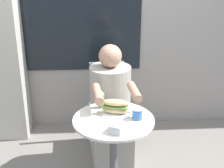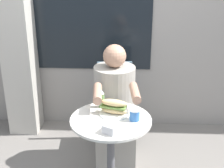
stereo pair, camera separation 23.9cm
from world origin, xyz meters
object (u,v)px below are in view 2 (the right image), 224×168
at_px(cafe_table, 111,143).
at_px(drink_cup, 135,115).
at_px(condiment_bottle, 102,99).
at_px(seated_diner, 115,116).
at_px(diner_chair, 115,97).
at_px(sandwich_on_plate, 114,108).

distance_m(cafe_table, drink_cup, 0.31).
xyz_separation_m(drink_cup, condiment_bottle, (-0.26, 0.20, 0.03)).
bearing_deg(seated_diner, diner_chair, -92.95).
bearing_deg(cafe_table, seated_diner, 88.97).
height_order(cafe_table, sandwich_on_plate, sandwich_on_plate).
relative_size(sandwich_on_plate, condiment_bottle, 1.54).
bearing_deg(condiment_bottle, sandwich_on_plate, -49.32).
height_order(diner_chair, condiment_bottle, condiment_bottle).
bearing_deg(condiment_bottle, cafe_table, -66.94).
relative_size(diner_chair, condiment_bottle, 5.96).
relative_size(cafe_table, condiment_bottle, 5.04).
bearing_deg(sandwich_on_plate, seated_diner, 91.50).
bearing_deg(drink_cup, diner_chair, 101.56).
height_order(sandwich_on_plate, drink_cup, sandwich_on_plate).
distance_m(diner_chair, seated_diner, 0.35).
height_order(diner_chair, drink_cup, diner_chair).
relative_size(cafe_table, seated_diner, 0.64).
distance_m(cafe_table, sandwich_on_plate, 0.27).
height_order(cafe_table, seated_diner, seated_diner).
height_order(sandwich_on_plate, condiment_bottle, condiment_bottle).
xyz_separation_m(seated_diner, sandwich_on_plate, (0.01, -0.42, 0.29)).
bearing_deg(seated_diner, sandwich_on_plate, 86.80).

